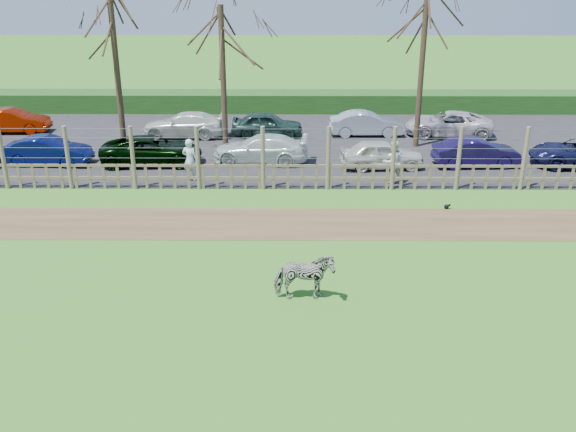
{
  "coord_description": "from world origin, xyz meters",
  "views": [
    {
      "loc": [
        1.13,
        -15.57,
        8.46
      ],
      "look_at": [
        1.0,
        2.5,
        1.1
      ],
      "focal_mm": 40.0,
      "sensor_mm": 36.0,
      "label": 1
    }
  ],
  "objects_px": {
    "car_2": "(152,150)",
    "car_7": "(13,121)",
    "zebra": "(304,277)",
    "car_4": "(382,154)",
    "visitor_a": "(190,160)",
    "visitor_b": "(393,162)",
    "car_1": "(48,151)",
    "car_5": "(476,152)",
    "car_12": "(448,124)",
    "car_10": "(267,124)",
    "car_11": "(366,124)",
    "car_3": "(260,149)",
    "tree_left": "(113,28)",
    "tree_mid": "(222,43)",
    "crow": "(447,206)",
    "car_9": "(184,125)"
  },
  "relations": [
    {
      "from": "car_1",
      "to": "car_11",
      "type": "relative_size",
      "value": 1.0
    },
    {
      "from": "car_1",
      "to": "car_5",
      "type": "xyz_separation_m",
      "value": [
        18.43,
        -0.12,
        0.0
      ]
    },
    {
      "from": "car_10",
      "to": "crow",
      "type": "bearing_deg",
      "value": -143.55
    },
    {
      "from": "visitor_a",
      "to": "car_11",
      "type": "bearing_deg",
      "value": -121.27
    },
    {
      "from": "visitor_a",
      "to": "tree_left",
      "type": "bearing_deg",
      "value": -28.92
    },
    {
      "from": "car_12",
      "to": "tree_mid",
      "type": "bearing_deg",
      "value": -71.14
    },
    {
      "from": "tree_left",
      "to": "car_3",
      "type": "height_order",
      "value": "tree_left"
    },
    {
      "from": "visitor_a",
      "to": "car_7",
      "type": "distance_m",
      "value": 12.66
    },
    {
      "from": "car_4",
      "to": "car_10",
      "type": "relative_size",
      "value": 1.0
    },
    {
      "from": "visitor_a",
      "to": "car_12",
      "type": "xyz_separation_m",
      "value": [
        11.9,
        7.04,
        -0.26
      ]
    },
    {
      "from": "visitor_a",
      "to": "crow",
      "type": "xyz_separation_m",
      "value": [
        9.65,
        -2.97,
        -0.81
      ]
    },
    {
      "from": "zebra",
      "to": "car_7",
      "type": "distance_m",
      "value": 22.45
    },
    {
      "from": "car_1",
      "to": "car_5",
      "type": "height_order",
      "value": "same"
    },
    {
      "from": "car_1",
      "to": "car_2",
      "type": "height_order",
      "value": "same"
    },
    {
      "from": "car_9",
      "to": "car_11",
      "type": "height_order",
      "value": "same"
    },
    {
      "from": "car_5",
      "to": "car_12",
      "type": "distance_m",
      "value": 5.03
    },
    {
      "from": "car_4",
      "to": "car_3",
      "type": "bearing_deg",
      "value": 77.28
    },
    {
      "from": "tree_mid",
      "to": "car_9",
      "type": "bearing_deg",
      "value": 136.41
    },
    {
      "from": "tree_left",
      "to": "crow",
      "type": "relative_size",
      "value": 33.58
    },
    {
      "from": "tree_left",
      "to": "car_5",
      "type": "relative_size",
      "value": 2.16
    },
    {
      "from": "car_5",
      "to": "car_11",
      "type": "bearing_deg",
      "value": 36.2
    },
    {
      "from": "car_1",
      "to": "car_10",
      "type": "bearing_deg",
      "value": -59.33
    },
    {
      "from": "visitor_a",
      "to": "visitor_b",
      "type": "relative_size",
      "value": 1.0
    },
    {
      "from": "car_5",
      "to": "car_11",
      "type": "height_order",
      "value": "same"
    },
    {
      "from": "tree_left",
      "to": "car_9",
      "type": "distance_m",
      "value": 6.3
    },
    {
      "from": "car_2",
      "to": "car_7",
      "type": "height_order",
      "value": "same"
    },
    {
      "from": "tree_left",
      "to": "car_12",
      "type": "distance_m",
      "value": 16.58
    },
    {
      "from": "tree_left",
      "to": "car_2",
      "type": "distance_m",
      "value": 5.38
    },
    {
      "from": "visitor_b",
      "to": "car_11",
      "type": "height_order",
      "value": "visitor_b"
    },
    {
      "from": "visitor_a",
      "to": "car_1",
      "type": "relative_size",
      "value": 0.47
    },
    {
      "from": "zebra",
      "to": "car_4",
      "type": "relative_size",
      "value": 0.44
    },
    {
      "from": "crow",
      "to": "visitor_b",
      "type": "bearing_deg",
      "value": 120.67
    },
    {
      "from": "visitor_a",
      "to": "car_2",
      "type": "relative_size",
      "value": 0.4
    },
    {
      "from": "car_2",
      "to": "car_7",
      "type": "bearing_deg",
      "value": 54.17
    },
    {
      "from": "visitor_a",
      "to": "car_11",
      "type": "distance_m",
      "value": 10.5
    },
    {
      "from": "car_1",
      "to": "car_4",
      "type": "distance_m",
      "value": 14.35
    },
    {
      "from": "visitor_a",
      "to": "car_9",
      "type": "height_order",
      "value": "visitor_a"
    },
    {
      "from": "tree_mid",
      "to": "car_10",
      "type": "distance_m",
      "value": 5.16
    },
    {
      "from": "tree_mid",
      "to": "car_5",
      "type": "bearing_deg",
      "value": -13.25
    },
    {
      "from": "car_3",
      "to": "car_12",
      "type": "bearing_deg",
      "value": 121.47
    },
    {
      "from": "car_4",
      "to": "car_11",
      "type": "bearing_deg",
      "value": -3.08
    },
    {
      "from": "car_4",
      "to": "car_12",
      "type": "bearing_deg",
      "value": -41.22
    },
    {
      "from": "car_4",
      "to": "car_12",
      "type": "relative_size",
      "value": 0.82
    },
    {
      "from": "car_4",
      "to": "car_11",
      "type": "height_order",
      "value": "same"
    },
    {
      "from": "crow",
      "to": "car_5",
      "type": "relative_size",
      "value": 0.06
    },
    {
      "from": "car_7",
      "to": "car_11",
      "type": "xyz_separation_m",
      "value": [
        17.98,
        -0.46,
        0.0
      ]
    },
    {
      "from": "visitor_b",
      "to": "car_2",
      "type": "height_order",
      "value": "visitor_b"
    },
    {
      "from": "visitor_b",
      "to": "car_4",
      "type": "relative_size",
      "value": 0.49
    },
    {
      "from": "car_3",
      "to": "car_5",
      "type": "relative_size",
      "value": 1.14
    },
    {
      "from": "car_4",
      "to": "car_7",
      "type": "relative_size",
      "value": 0.97
    }
  ]
}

